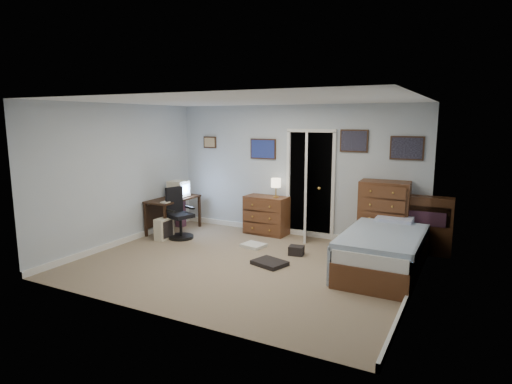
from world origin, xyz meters
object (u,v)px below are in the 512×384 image
low_dresser (266,215)px  bed (383,251)px  computer_desk (170,205)px  tall_dresser (384,216)px  office_chair (179,219)px

low_dresser → bed: size_ratio=0.41×
computer_desk → bed: (4.27, -0.40, -0.21)m
computer_desk → bed: size_ratio=0.58×
tall_dresser → bed: (0.22, -1.07, -0.29)m
low_dresser → tall_dresser: (2.24, -0.02, 0.23)m
office_chair → tall_dresser: size_ratio=0.80×
low_dresser → tall_dresser: bearing=2.5°
office_chair → low_dresser: 1.69m
computer_desk → low_dresser: size_ratio=1.40×
low_dresser → tall_dresser: size_ratio=0.70×
office_chair → bed: (3.80, -0.07, -0.06)m
computer_desk → office_chair: office_chair is taller
office_chair → bed: 3.80m
bed → tall_dresser: bearing=101.6°
computer_desk → low_dresser: 1.94m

